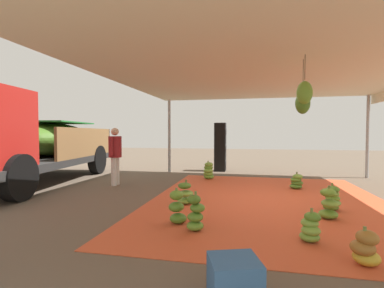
# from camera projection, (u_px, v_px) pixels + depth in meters

# --- Properties ---
(ground_plane) EXTENTS (40.00, 40.00, 0.00)m
(ground_plane) POSITION_uv_depth(u_px,v_px,m) (136.00, 194.00, 6.60)
(ground_plane) COLOR brown
(tarp_orange) EXTENTS (6.33, 4.87, 0.01)m
(tarp_orange) POSITION_uv_depth(u_px,v_px,m) (267.00, 200.00, 5.98)
(tarp_orange) COLOR #D1512D
(tarp_orange) RESTS_ON ground
(tent_canopy) EXTENTS (8.00, 7.00, 2.72)m
(tent_canopy) POSITION_uv_depth(u_px,v_px,m) (273.00, 76.00, 5.85)
(tent_canopy) COLOR #9EA0A5
(tent_canopy) RESTS_ON ground
(banana_bunch_0) EXTENTS (0.47, 0.46, 0.57)m
(banana_bunch_0) POSITION_uv_depth(u_px,v_px,m) (209.00, 171.00, 8.76)
(banana_bunch_0) COLOR #60932D
(banana_bunch_0) RESTS_ON tarp_orange
(banana_bunch_1) EXTENTS (0.37, 0.36, 0.57)m
(banana_bunch_1) POSITION_uv_depth(u_px,v_px,m) (195.00, 214.00, 4.12)
(banana_bunch_1) COLOR #60932D
(banana_bunch_1) RESTS_ON tarp_orange
(banana_bunch_2) EXTENTS (0.41, 0.42, 0.43)m
(banana_bunch_2) POSITION_uv_depth(u_px,v_px,m) (297.00, 182.00, 7.22)
(banana_bunch_2) COLOR #477523
(banana_bunch_2) RESTS_ON tarp_orange
(banana_bunch_3) EXTENTS (0.37, 0.40, 0.42)m
(banana_bunch_3) POSITION_uv_depth(u_px,v_px,m) (365.00, 249.00, 3.02)
(banana_bunch_3) COLOR gold
(banana_bunch_3) RESTS_ON tarp_orange
(banana_bunch_4) EXTENTS (0.42, 0.40, 0.49)m
(banana_bunch_4) POSITION_uv_depth(u_px,v_px,m) (185.00, 194.00, 5.65)
(banana_bunch_4) COLOR #75A83D
(banana_bunch_4) RESTS_ON tarp_orange
(banana_bunch_5) EXTENTS (0.36, 0.38, 0.55)m
(banana_bunch_5) POSITION_uv_depth(u_px,v_px,m) (329.00, 205.00, 4.69)
(banana_bunch_5) COLOR #60932D
(banana_bunch_5) RESTS_ON tarp_orange
(banana_bunch_6) EXTENTS (0.37, 0.35, 0.44)m
(banana_bunch_6) POSITION_uv_depth(u_px,v_px,m) (311.00, 228.00, 3.70)
(banana_bunch_6) COLOR #6B9E38
(banana_bunch_6) RESTS_ON tarp_orange
(banana_bunch_7) EXTENTS (0.37, 0.37, 0.56)m
(banana_bunch_7) POSITION_uv_depth(u_px,v_px,m) (177.00, 208.00, 4.44)
(banana_bunch_7) COLOR #518428
(banana_bunch_7) RESTS_ON tarp_orange
(banana_bunch_8) EXTENTS (0.38, 0.38, 0.51)m
(banana_bunch_8) POSITION_uv_depth(u_px,v_px,m) (332.00, 199.00, 5.18)
(banana_bunch_8) COLOR #518428
(banana_bunch_8) RESTS_ON tarp_orange
(cargo_truck_main) EXTENTS (6.30, 3.22, 2.40)m
(cargo_truck_main) POSITION_uv_depth(u_px,v_px,m) (25.00, 142.00, 7.75)
(cargo_truck_main) COLOR #2D2D2D
(cargo_truck_main) RESTS_ON ground
(worker_0) EXTENTS (0.58, 0.35, 1.58)m
(worker_0) POSITION_uv_depth(u_px,v_px,m) (115.00, 152.00, 7.73)
(worker_0) COLOR silver
(worker_0) RESTS_ON ground
(speaker_stack) EXTENTS (0.47, 0.44, 1.83)m
(speaker_stack) POSITION_uv_depth(u_px,v_px,m) (220.00, 147.00, 10.67)
(speaker_stack) COLOR black
(speaker_stack) RESTS_ON ground
(crate_1) EXTENTS (0.50, 0.52, 0.36)m
(crate_1) POSITION_uv_depth(u_px,v_px,m) (234.00, 279.00, 2.41)
(crate_1) COLOR #335B8E
(crate_1) RESTS_ON ground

